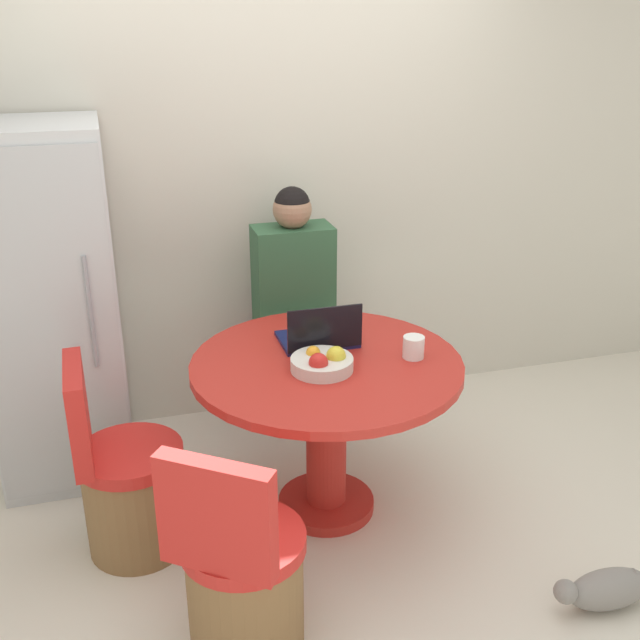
% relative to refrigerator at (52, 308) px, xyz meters
% --- Properties ---
extents(ground_plane, '(12.00, 12.00, 0.00)m').
position_rel_refrigerator_xyz_m(ground_plane, '(1.10, -1.01, -0.85)').
color(ground_plane, beige).
extents(wall_back, '(7.00, 0.06, 2.60)m').
position_rel_refrigerator_xyz_m(wall_back, '(1.10, 0.37, 0.45)').
color(wall_back, beige).
rests_on(wall_back, ground_plane).
extents(refrigerator, '(0.60, 0.66, 1.70)m').
position_rel_refrigerator_xyz_m(refrigerator, '(0.00, 0.00, 0.00)').
color(refrigerator, silver).
rests_on(refrigerator, ground_plane).
extents(dining_table, '(1.17, 1.17, 0.75)m').
position_rel_refrigerator_xyz_m(dining_table, '(1.13, -0.72, -0.29)').
color(dining_table, '#B2261E').
rests_on(dining_table, ground_plane).
extents(chair_left_side, '(0.44, 0.44, 0.88)m').
position_rel_refrigerator_xyz_m(chair_left_side, '(0.26, -0.74, -0.56)').
color(chair_left_side, brown).
rests_on(chair_left_side, ground_plane).
extents(chair_near_left_corner, '(0.50, 0.51, 0.88)m').
position_rel_refrigerator_xyz_m(chair_near_left_corner, '(0.61, -1.42, -0.56)').
color(chair_near_left_corner, brown).
rests_on(chair_near_left_corner, ground_plane).
extents(person_seated, '(0.40, 0.37, 1.34)m').
position_rel_refrigerator_xyz_m(person_seated, '(1.18, 0.09, -0.12)').
color(person_seated, '#2D2D38').
rests_on(person_seated, ground_plane).
extents(laptop, '(0.34, 0.26, 0.21)m').
position_rel_refrigerator_xyz_m(laptop, '(1.15, -0.54, -0.06)').
color(laptop, '#141947').
rests_on(laptop, dining_table).
extents(fruit_bowl, '(0.26, 0.26, 0.10)m').
position_rel_refrigerator_xyz_m(fruit_bowl, '(1.09, -0.80, -0.06)').
color(fruit_bowl, beige).
rests_on(fruit_bowl, dining_table).
extents(coffee_cup, '(0.09, 0.09, 0.10)m').
position_rel_refrigerator_xyz_m(coffee_cup, '(1.50, -0.78, -0.05)').
color(coffee_cup, white).
rests_on(coffee_cup, dining_table).
extents(cat, '(0.46, 0.16, 0.16)m').
position_rel_refrigerator_xyz_m(cat, '(1.98, -1.62, -0.77)').
color(cat, gray).
rests_on(cat, ground_plane).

